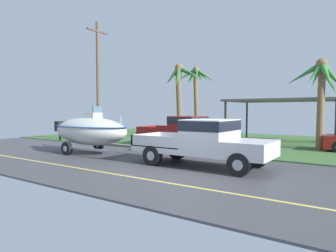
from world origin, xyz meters
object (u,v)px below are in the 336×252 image
object	(u,v)px
parked_pickup_background	(188,130)
pickup_truck_towing	(209,141)
utility_pole	(98,81)
boat_on_trailer	(90,131)
palm_tree_near_left	(180,84)
carport_awning	(284,101)
palm_tree_near_right	(196,82)
palm_tree_mid	(322,84)

from	to	relation	value
parked_pickup_background	pickup_truck_towing	bearing A→B (deg)	-51.57
pickup_truck_towing	utility_pole	bearing A→B (deg)	159.74
boat_on_trailer	parked_pickup_background	distance (m)	5.64
pickup_truck_towing	boat_on_trailer	bearing A→B (deg)	-180.00
palm_tree_near_left	parked_pickup_background	bearing A→B (deg)	-52.81
pickup_truck_towing	palm_tree_near_left	distance (m)	11.27
carport_awning	boat_on_trailer	bearing A→B (deg)	-124.00
parked_pickup_background	palm_tree_near_right	distance (m)	8.39
palm_tree_mid	utility_pole	xyz separation A→B (m)	(-13.04, -4.11, 0.56)
carport_awning	utility_pole	xyz separation A→B (m)	(-10.47, -6.67, 1.40)
boat_on_trailer	palm_tree_mid	xyz separation A→B (m)	(9.60, 7.87, 2.49)
palm_tree_near_right	palm_tree_mid	xyz separation A→B (m)	(9.90, -3.83, -0.90)
carport_awning	palm_tree_near_right	world-z (taller)	palm_tree_near_right
palm_tree_mid	utility_pole	size ratio (longest dim) A/B	0.62
utility_pole	boat_on_trailer	bearing A→B (deg)	-47.61
pickup_truck_towing	carport_awning	size ratio (longest dim) A/B	0.82
carport_awning	palm_tree_mid	xyz separation A→B (m)	(2.57, -2.56, 0.85)
boat_on_trailer	palm_tree_near_left	world-z (taller)	palm_tree_near_left
boat_on_trailer	palm_tree_near_right	bearing A→B (deg)	91.45
palm_tree_near_left	palm_tree_near_right	distance (m)	3.21
boat_on_trailer	palm_tree_near_right	xyz separation A→B (m)	(-0.30, 11.70, 3.39)
boat_on_trailer	palm_tree_near_left	size ratio (longest dim) A/B	1.09
pickup_truck_towing	boat_on_trailer	xyz separation A→B (m)	(-6.77, -0.00, 0.12)
boat_on_trailer	utility_pole	distance (m)	5.94
carport_awning	utility_pole	bearing A→B (deg)	-147.52
palm_tree_near_right	carport_awning	bearing A→B (deg)	-9.78
boat_on_trailer	palm_tree_near_left	xyz separation A→B (m)	(0.12, 8.54, 3.01)
palm_tree_mid	parked_pickup_background	bearing A→B (deg)	-155.25
palm_tree_near_right	utility_pole	world-z (taller)	utility_pole
utility_pole	palm_tree_near_left	bearing A→B (deg)	53.32
palm_tree_near_left	utility_pole	world-z (taller)	utility_pole
parked_pickup_background	palm_tree_near_left	xyz separation A→B (m)	(-2.83, 3.74, 3.13)
carport_awning	palm_tree_mid	world-z (taller)	palm_tree_mid
carport_awning	palm_tree_near_right	bearing A→B (deg)	170.22
parked_pickup_background	palm_tree_near_left	distance (m)	5.63
palm_tree_near_right	palm_tree_mid	size ratio (longest dim) A/B	1.17
carport_awning	palm_tree_mid	bearing A→B (deg)	-44.96
palm_tree_near_left	palm_tree_mid	bearing A→B (deg)	-4.05
boat_on_trailer	palm_tree_mid	distance (m)	12.66
carport_awning	pickup_truck_towing	bearing A→B (deg)	-91.47
palm_tree_near_left	palm_tree_near_right	size ratio (longest dim) A/B	0.96
palm_tree_near_left	utility_pole	distance (m)	5.96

